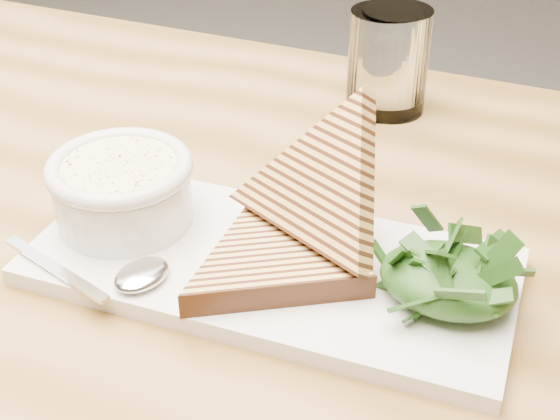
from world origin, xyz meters
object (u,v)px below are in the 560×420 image
at_px(glass_near, 394,61).
at_px(platter, 270,267).
at_px(table_top, 239,250).
at_px(glass_far, 382,62).
at_px(soup_bowl, 123,197).

bearing_deg(glass_near, platter, -90.75).
bearing_deg(platter, table_top, 138.75).
relative_size(table_top, glass_far, 10.66).
xyz_separation_m(platter, glass_near, (0.00, 0.32, 0.05)).
bearing_deg(soup_bowl, glass_far, 67.94).
bearing_deg(platter, glass_far, 91.34).
height_order(platter, soup_bowl, soup_bowl).
distance_m(table_top, soup_bowl, 0.11).
height_order(soup_bowl, glass_near, glass_near).
relative_size(platter, glass_near, 3.35).
distance_m(platter, glass_near, 0.33).
height_order(soup_bowl, glass_far, glass_far).
distance_m(table_top, glass_far, 0.29).
distance_m(table_top, glass_near, 0.29).
relative_size(table_top, glass_near, 10.49).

